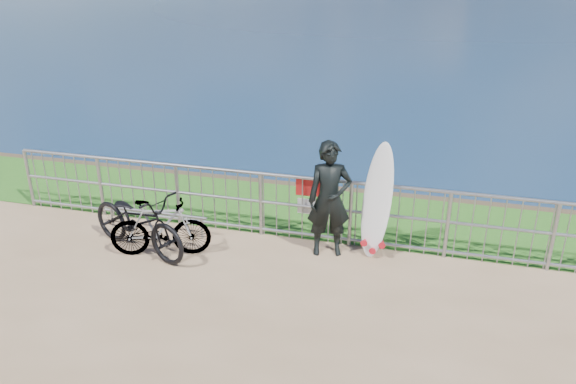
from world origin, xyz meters
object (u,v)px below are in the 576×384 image
(surfer, at_px, (329,199))
(bicycle_far, at_px, (160,228))
(surfboard, at_px, (377,205))
(bicycle_near, at_px, (138,221))

(surfer, relative_size, bicycle_far, 1.18)
(surfboard, relative_size, bicycle_near, 0.90)
(bicycle_near, bearing_deg, surfer, -54.80)
(bicycle_near, height_order, bicycle_far, bicycle_near)
(bicycle_near, distance_m, bicycle_far, 0.39)
(surfer, relative_size, bicycle_near, 0.92)
(bicycle_far, bearing_deg, bicycle_near, 69.81)
(surfer, bearing_deg, surfboard, -2.24)
(surfboard, xyz_separation_m, bicycle_near, (-3.60, -0.90, -0.31))
(surfboard, relative_size, bicycle_far, 1.16)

